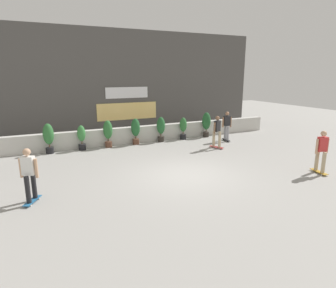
# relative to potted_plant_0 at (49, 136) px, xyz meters

# --- Properties ---
(ground_plane) EXTENTS (48.00, 48.00, 0.00)m
(ground_plane) POSITION_rel_potted_plant_0_xyz_m (4.47, -5.55, -0.86)
(ground_plane) COLOR #9E9B96
(planter_wall) EXTENTS (18.00, 0.40, 0.90)m
(planter_wall) POSITION_rel_potted_plant_0_xyz_m (4.47, 0.45, -0.41)
(planter_wall) COLOR beige
(planter_wall) RESTS_ON ground
(building_backdrop) EXTENTS (20.00, 2.08, 6.50)m
(building_backdrop) POSITION_rel_potted_plant_0_xyz_m (4.48, 4.45, 2.39)
(building_backdrop) COLOR #4C4947
(building_backdrop) RESTS_ON ground
(potted_plant_0) EXTENTS (0.50, 0.50, 1.48)m
(potted_plant_0) POSITION_rel_potted_plant_0_xyz_m (0.00, 0.00, 0.00)
(potted_plant_0) COLOR black
(potted_plant_0) RESTS_ON ground
(potted_plant_1) EXTENTS (0.40, 0.40, 1.27)m
(potted_plant_1) POSITION_rel_potted_plant_0_xyz_m (1.54, 0.00, -0.16)
(potted_plant_1) COLOR black
(potted_plant_1) RESTS_ON ground
(potted_plant_2) EXTENTS (0.48, 0.48, 1.43)m
(potted_plant_2) POSITION_rel_potted_plant_0_xyz_m (2.89, 0.00, -0.03)
(potted_plant_2) COLOR brown
(potted_plant_2) RESTS_ON ground
(potted_plant_3) EXTENTS (0.48, 0.48, 1.43)m
(potted_plant_3) POSITION_rel_potted_plant_0_xyz_m (4.42, 0.00, -0.03)
(potted_plant_3) COLOR brown
(potted_plant_3) RESTS_ON ground
(potted_plant_4) EXTENTS (0.47, 0.47, 1.42)m
(potted_plant_4) POSITION_rel_potted_plant_0_xyz_m (5.93, 0.00, -0.04)
(potted_plant_4) COLOR #2D2823
(potted_plant_4) RESTS_ON ground
(potted_plant_5) EXTENTS (0.41, 0.41, 1.29)m
(potted_plant_5) POSITION_rel_potted_plant_0_xyz_m (7.36, 0.00, -0.14)
(potted_plant_5) COLOR black
(potted_plant_5) RESTS_ON ground
(potted_plant_6) EXTENTS (0.52, 0.52, 1.51)m
(potted_plant_6) POSITION_rel_potted_plant_0_xyz_m (8.96, 0.00, 0.02)
(potted_plant_6) COLOR #2D2823
(potted_plant_6) RESTS_ON ground
(skater_by_wall_right) EXTENTS (0.56, 0.80, 1.70)m
(skater_by_wall_right) POSITION_rel_potted_plant_0_xyz_m (-0.86, -5.74, 0.09)
(skater_by_wall_right) COLOR #266699
(skater_by_wall_right) RESTS_ON ground
(skater_far_right) EXTENTS (0.55, 0.82, 1.70)m
(skater_far_right) POSITION_rel_potted_plant_0_xyz_m (9.42, -1.44, 0.09)
(skater_far_right) COLOR black
(skater_far_right) RESTS_ON ground
(skater_by_wall_left) EXTENTS (0.52, 0.82, 1.70)m
(skater_by_wall_left) POSITION_rel_potted_plant_0_xyz_m (7.94, -2.62, 0.09)
(skater_by_wall_left) COLOR maroon
(skater_by_wall_left) RESTS_ON ground
(skater_far_left) EXTENTS (0.55, 0.82, 1.70)m
(skater_far_left) POSITION_rel_potted_plant_0_xyz_m (9.34, -7.60, 0.09)
(skater_far_left) COLOR #BF8C26
(skater_far_left) RESTS_ON ground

